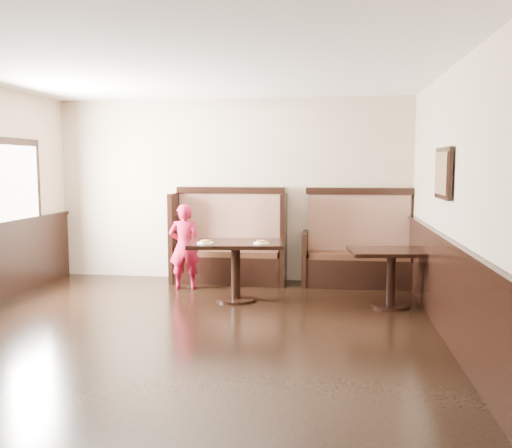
% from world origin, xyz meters
% --- Properties ---
extents(ground, '(7.00, 7.00, 0.00)m').
position_xyz_m(ground, '(0.00, 0.00, 0.00)').
color(ground, black).
rests_on(ground, ground).
extents(room_shell, '(7.00, 7.00, 7.00)m').
position_xyz_m(room_shell, '(-0.30, 0.28, 0.67)').
color(room_shell, tan).
rests_on(room_shell, ground).
extents(booth_main, '(1.75, 0.72, 1.45)m').
position_xyz_m(booth_main, '(0.00, 3.30, 0.53)').
color(booth_main, black).
rests_on(booth_main, ground).
extents(booth_neighbor, '(1.65, 0.72, 1.45)m').
position_xyz_m(booth_neighbor, '(1.95, 3.29, 0.48)').
color(booth_neighbor, black).
rests_on(booth_neighbor, ground).
extents(table_main, '(1.32, 0.93, 0.78)m').
position_xyz_m(table_main, '(0.30, 2.15, 0.60)').
color(table_main, black).
rests_on(table_main, ground).
extents(table_neighbor, '(1.12, 0.81, 0.72)m').
position_xyz_m(table_neighbor, '(2.30, 2.12, 0.54)').
color(table_neighbor, black).
rests_on(table_neighbor, ground).
extents(child, '(0.48, 0.35, 1.23)m').
position_xyz_m(child, '(-0.55, 2.72, 0.62)').
color(child, '#BD1436').
rests_on(child, ground).
extents(pizza_plate_left, '(0.22, 0.22, 0.04)m').
position_xyz_m(pizza_plate_left, '(-0.07, 1.96, 0.80)').
color(pizza_plate_left, white).
rests_on(pizza_plate_left, table_main).
extents(pizza_plate_right, '(0.21, 0.21, 0.04)m').
position_xyz_m(pizza_plate_right, '(0.65, 2.05, 0.80)').
color(pizza_plate_right, white).
rests_on(pizza_plate_right, table_main).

